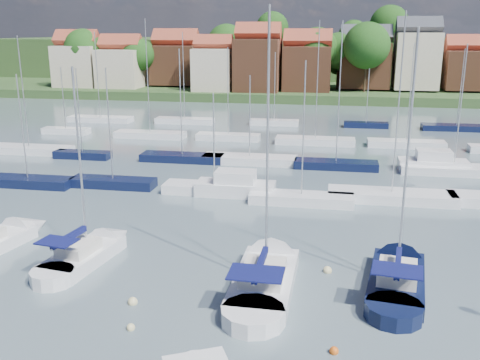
# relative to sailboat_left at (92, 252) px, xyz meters

# --- Properties ---
(ground) EXTENTS (260.00, 260.00, 0.00)m
(ground) POSITION_rel_sailboat_left_xyz_m (11.98, 34.94, -0.36)
(ground) COLOR #43545B
(ground) RESTS_ON ground
(sailboat_left) EXTENTS (3.99, 9.90, 13.18)m
(sailboat_left) POSITION_rel_sailboat_left_xyz_m (0.00, 0.00, 0.00)
(sailboat_left) COLOR silver
(sailboat_left) RESTS_ON ground
(sailboat_centre) EXTENTS (3.45, 12.47, 16.84)m
(sailboat_centre) POSITION_rel_sailboat_left_xyz_m (11.56, -0.78, -0.01)
(sailboat_centre) COLOR silver
(sailboat_centre) RESTS_ON ground
(sailboat_navy) EXTENTS (4.52, 11.55, 15.59)m
(sailboat_navy) POSITION_rel_sailboat_left_xyz_m (19.14, 0.21, -0.01)
(sailboat_navy) COLOR black
(sailboat_navy) RESTS_ON ground
(sailboat_far) EXTENTS (4.70, 10.53, 13.57)m
(sailboat_far) POSITION_rel_sailboat_left_xyz_m (-7.08, 0.78, -0.03)
(sailboat_far) COLOR silver
(sailboat_far) RESTS_ON ground
(buoy_b) EXTENTS (0.42, 0.42, 0.42)m
(buoy_b) POSITION_rel_sailboat_left_xyz_m (5.66, -7.90, -0.36)
(buoy_b) COLOR beige
(buoy_b) RESTS_ON ground
(buoy_c) EXTENTS (0.53, 0.53, 0.53)m
(buoy_c) POSITION_rel_sailboat_left_xyz_m (4.81, -5.44, -0.36)
(buoy_c) COLOR beige
(buoy_c) RESTS_ON ground
(buoy_d) EXTENTS (0.43, 0.43, 0.43)m
(buoy_d) POSITION_rel_sailboat_left_xyz_m (15.51, -8.19, -0.36)
(buoy_d) COLOR #D85914
(buoy_d) RESTS_ON ground
(buoy_e) EXTENTS (0.54, 0.54, 0.54)m
(buoy_e) POSITION_rel_sailboat_left_xyz_m (15.06, 0.34, -0.36)
(buoy_e) COLOR beige
(buoy_e) RESTS_ON ground
(marina_field) EXTENTS (79.62, 41.41, 15.93)m
(marina_field) POSITION_rel_sailboat_left_xyz_m (13.89, 30.09, 0.07)
(marina_field) COLOR silver
(marina_field) RESTS_ON ground
(far_shore_town) EXTENTS (212.46, 90.00, 22.27)m
(far_shore_town) POSITION_rel_sailboat_left_xyz_m (14.21, 127.60, 4.24)
(far_shore_town) COLOR #375028
(far_shore_town) RESTS_ON ground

